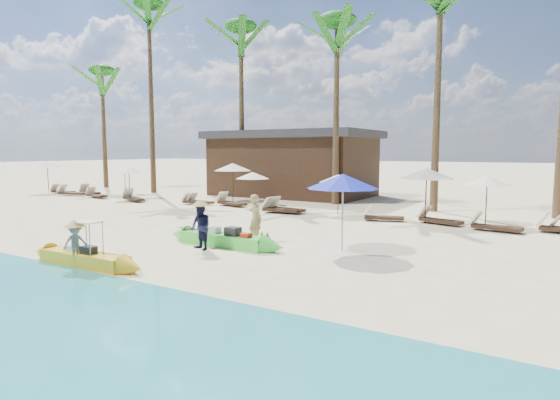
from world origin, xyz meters
The scene contains 35 objects.
ground centered at (0.00, 0.00, 0.00)m, with size 240.00×240.00×0.00m, color #FBE9BA.
wet_sand_strip centered at (0.00, -5.00, 0.00)m, with size 240.00×4.50×0.01m, color tan.
green_canoe centered at (-1.44, 1.75, 0.22)m, with size 5.03×0.69×0.64m.
yellow_canoe centered at (-2.94, -2.19, 0.20)m, with size 4.63×0.71×1.20m.
tourist centered at (-0.87, 2.73, 0.80)m, with size 0.58×0.38×1.60m, color tan.
vendor_green centered at (-1.66, 0.94, 0.71)m, with size 0.69×0.54×1.42m, color #141638.
vendor_yellow centered at (-3.00, -2.38, 0.65)m, with size 0.61×0.35×0.94m, color gray.
blue_umbrella centered at (2.08, 3.05, 2.11)m, with size 2.16×2.16×2.33m.
resort_parasol_0 centered at (-23.85, 9.96, 2.06)m, with size 2.22×2.22×2.28m.
lounger_0_left centered at (-22.40, 10.02, 0.20)m, with size 1.84×0.92×0.60m.
lounger_0_right centered at (-20.54, 9.46, 0.23)m, with size 2.08×1.10×0.67m.
resort_parasol_1 centered at (-17.54, 11.48, 1.67)m, with size 1.79×1.79×1.85m.
lounger_1_left centered at (-20.09, 10.54, 0.22)m, with size 2.05×0.96×0.67m.
lounger_1_right centered at (-17.95, 9.46, 0.21)m, with size 1.87×0.84×0.61m.
resort_parasol_2 centered at (-15.42, 10.02, 1.84)m, with size 1.98×1.98×2.04m.
lounger_2_left centered at (-14.25, 9.25, 0.22)m, with size 2.03×1.14×0.66m.
resort_parasol_3 centered at (-9.01, 12.18, 2.06)m, with size 2.21×2.21×2.28m.
lounger_3_left centered at (-9.96, 9.95, 0.19)m, with size 1.76×0.88×0.57m.
lounger_3_right centered at (-9.83, 10.21, 0.19)m, with size 1.72×0.67×0.57m.
resort_parasol_4 centered at (-6.66, 10.86, 1.69)m, with size 1.82×1.82×1.87m.
lounger_4_left centered at (-7.85, 10.43, 0.22)m, with size 2.04×1.01×0.67m.
lounger_4_right centered at (-3.92, 9.67, 0.22)m, with size 2.03×0.87×0.67m.
resort_parasol_5 centered at (-1.43, 10.44, 1.71)m, with size 1.84×1.84×1.90m.
lounger_5_left centered at (-4.01, 9.32, 0.22)m, with size 2.00×0.76×0.67m.
resort_parasol_6 centered at (2.79, 9.93, 2.07)m, with size 2.23×2.23×2.30m.
lounger_6_left centered at (1.03, 9.49, 0.20)m, with size 1.83×1.04×0.59m.
lounger_6_right centered at (3.32, 9.85, 0.21)m, with size 1.92×1.08×0.62m.
resort_parasol_7 centered at (4.99, 10.91, 1.79)m, with size 1.93×1.93×1.99m.
lounger_7_left centered at (5.49, 9.21, 0.21)m, with size 1.89×0.82×0.62m.
palm_0 centered at (-24.62, 15.48, 8.11)m, with size 2.08×2.08×9.90m.
palm_1 centered at (-17.59, 14.06, 10.82)m, with size 2.08×2.08×13.60m.
palm_2 centered at (-10.45, 15.08, 9.18)m, with size 2.08×2.08×11.33m.
palm_3 centered at (-3.36, 14.27, 8.58)m, with size 2.08×2.08×10.52m.
palm_4 centered at (2.15, 14.01, 9.45)m, with size 2.08×2.08×11.70m.
pavilion_west centered at (-8.00, 17.50, 2.19)m, with size 10.80×6.60×4.30m.
Camera 1 is at (7.75, -9.75, 3.02)m, focal length 30.00 mm.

